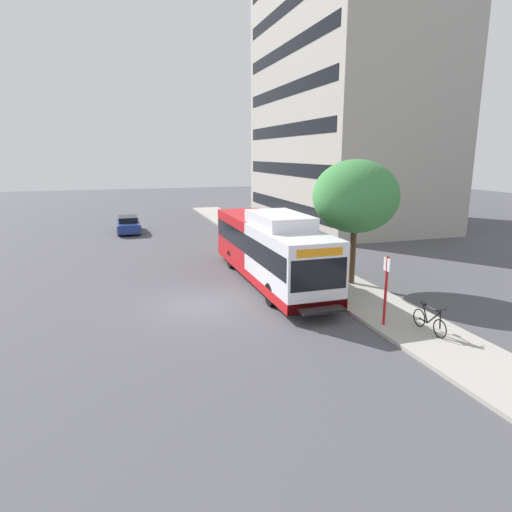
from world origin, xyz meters
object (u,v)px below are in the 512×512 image
at_px(bicycle_parked, 429,321).
at_px(parked_car_far_lane, 128,224).
at_px(street_tree_near_stop, 356,197).
at_px(transit_bus, 269,249).
at_px(bus_stop_sign_pole, 386,285).

height_order(bicycle_parked, parked_car_far_lane, parked_car_far_lane).
bearing_deg(street_tree_near_stop, bicycle_parked, -94.34).
bearing_deg(bicycle_parked, parked_car_far_lane, 110.34).
height_order(street_tree_near_stop, parked_car_far_lane, street_tree_near_stop).
height_order(transit_bus, bus_stop_sign_pole, transit_bus).
bearing_deg(bus_stop_sign_pole, parked_car_far_lane, 108.84).
distance_m(transit_bus, bus_stop_sign_pole, 7.41).
relative_size(street_tree_near_stop, parked_car_far_lane, 1.33).
relative_size(transit_bus, parked_car_far_lane, 2.72).
distance_m(bus_stop_sign_pole, parked_car_far_lane, 25.71).
bearing_deg(bicycle_parked, transit_bus, 110.89).
bearing_deg(parked_car_far_lane, bus_stop_sign_pole, -71.16).
bearing_deg(parked_car_far_lane, bicycle_parked, -69.66).
xyz_separation_m(bicycle_parked, parked_car_far_lane, (-9.43, 25.42, 0.10)).
relative_size(bus_stop_sign_pole, parked_car_far_lane, 0.58).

